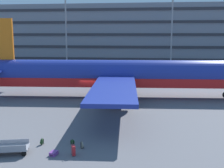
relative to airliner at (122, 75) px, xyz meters
name	(u,v)px	position (x,y,z in m)	size (l,w,h in m)	color
ground_plane	(91,98)	(-3.87, -1.16, -2.99)	(600.00, 600.00, 0.00)	#5B5B60
terminal_structure	(123,35)	(-3.87, 49.83, 5.27)	(135.03, 18.64, 16.51)	slate
airliner	(122,75)	(0.00, 0.00, 0.00)	(40.80, 33.08, 10.32)	navy
light_mast_left	(66,15)	(-17.14, 34.96, 10.21)	(1.80, 0.50, 22.99)	gray
light_mast_center_left	(172,20)	(9.31, 34.96, 8.73)	(1.80, 0.50, 20.11)	gray
suitcase_large	(73,150)	(-1.71, -18.93, -2.61)	(0.37, 0.47, 0.92)	#B21E23
suitcase_navy	(54,153)	(-3.08, -19.03, -2.86)	(0.52, 0.71, 0.26)	#72388C
backpack_small	(73,142)	(-2.27, -17.01, -2.79)	(0.38, 0.27, 0.46)	#264C26
backpack_upright	(82,145)	(-1.38, -17.63, -2.74)	(0.32, 0.41, 0.57)	gray
backpack_scuffed	(42,142)	(-4.57, -17.30, -2.75)	(0.28, 0.41, 0.54)	#264C26
baggage_cart	(9,148)	(-6.20, -19.18, -2.56)	(3.37, 1.89, 0.82)	gray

